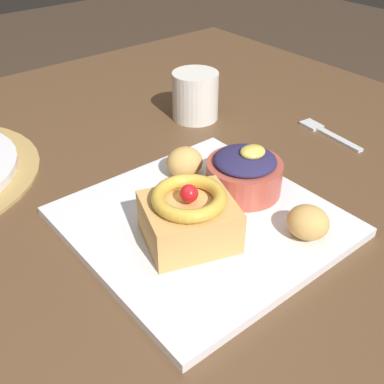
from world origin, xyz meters
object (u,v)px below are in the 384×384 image
cake_slice (189,217)px  berry_ramekin (244,172)px  fork (326,133)px  coffee_mug (195,96)px  fritter_middle (308,222)px  front_plate (202,222)px  fritter_front (185,162)px

cake_slice → berry_ramekin: (0.12, 0.03, -0.00)m
fork → coffee_mug: (-0.13, 0.19, 0.04)m
fritter_middle → coffee_mug: (0.12, 0.34, 0.01)m
front_plate → berry_ramekin: berry_ramekin is taller
fritter_front → fork: 0.28m
berry_ramekin → fritter_front: 0.09m
fritter_front → berry_ramekin: bearing=-65.3°
fritter_front → fork: size_ratio=0.41×
berry_ramekin → fritter_front: berry_ramekin is taller
front_plate → fritter_front: 0.10m
fork → fritter_front: bearing=88.9°
fork → coffee_mug: bearing=41.1°
fritter_middle → fork: 0.29m
berry_ramekin → fritter_front: size_ratio=1.94×
cake_slice → berry_ramekin: 0.12m
fork → cake_slice: bearing=108.5°
berry_ramekin → fork: berry_ramekin is taller
berry_ramekin → fritter_front: bearing=114.7°
front_plate → fritter_middle: 0.13m
fritter_middle → coffee_mug: 0.36m
fork → coffee_mug: size_ratio=1.53×
coffee_mug → fritter_middle: bearing=-108.6°
fritter_middle → berry_ramekin: bearing=85.8°
fritter_middle → fork: fritter_middle is taller
front_plate → fork: front_plate is taller
cake_slice → coffee_mug: cake_slice is taller
berry_ramekin → fork: (0.24, 0.04, -0.04)m
fritter_front → coffee_mug: bearing=46.4°
berry_ramekin → coffee_mug: bearing=65.0°
cake_slice → fritter_front: cake_slice is taller
cake_slice → fritter_middle: size_ratio=2.47×
front_plate → fritter_front: fritter_front is taller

